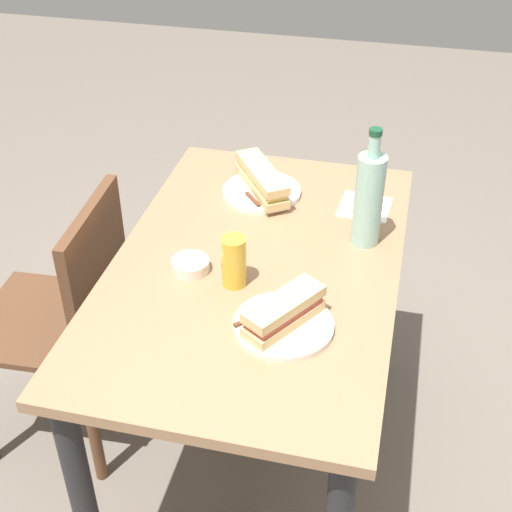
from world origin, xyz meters
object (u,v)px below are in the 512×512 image
(plate_far, at_px, (262,191))
(olive_bowl, at_px, (191,265))
(dining_table, at_px, (256,303))
(plate_near, at_px, (283,325))
(knife_near, at_px, (263,313))
(chair_far, at_px, (71,313))
(knife_far, at_px, (247,193))
(baguette_sandwich_far, at_px, (262,179))
(beer_glass, at_px, (234,261))
(baguette_sandwich_near, at_px, (284,311))
(water_bottle, at_px, (369,198))

(plate_far, relative_size, olive_bowl, 2.41)
(dining_table, bearing_deg, plate_near, -152.78)
(knife_near, distance_m, plate_far, 0.56)
(chair_far, xyz_separation_m, knife_far, (0.29, -0.46, 0.30))
(baguette_sandwich_far, distance_m, olive_bowl, 0.42)
(plate_near, height_order, plate_far, same)
(chair_far, bearing_deg, knife_far, -57.46)
(knife_far, height_order, beer_glass, beer_glass)
(baguette_sandwich_near, xyz_separation_m, baguette_sandwich_far, (0.56, 0.18, -0.00))
(baguette_sandwich_far, bearing_deg, plate_near, -162.32)
(baguette_sandwich_far, relative_size, olive_bowl, 2.68)
(plate_far, bearing_deg, olive_bowl, 167.53)
(dining_table, distance_m, chair_far, 0.58)
(plate_far, relative_size, baguette_sandwich_far, 0.90)
(knife_near, distance_m, baguette_sandwich_far, 0.56)
(dining_table, distance_m, baguette_sandwich_far, 0.39)
(plate_near, height_order, baguette_sandwich_near, baguette_sandwich_near)
(knife_far, bearing_deg, knife_near, -162.10)
(chair_far, relative_size, plate_far, 3.78)
(beer_glass, bearing_deg, dining_table, -18.16)
(chair_far, bearing_deg, dining_table, -90.46)
(knife_near, distance_m, beer_glass, 0.16)
(plate_near, bearing_deg, olive_bowl, 59.30)
(knife_far, bearing_deg, beer_glass, -170.53)
(water_bottle, distance_m, beer_glass, 0.39)
(beer_glass, relative_size, olive_bowl, 1.40)
(plate_far, bearing_deg, knife_near, -166.71)
(chair_far, distance_m, knife_far, 0.62)
(chair_far, xyz_separation_m, knife_near, (-0.21, -0.62, 0.30))
(knife_far, xyz_separation_m, beer_glass, (-0.39, -0.07, 0.05))
(chair_far, relative_size, baguette_sandwich_far, 3.40)
(chair_far, height_order, plate_near, chair_far)
(plate_near, xyz_separation_m, baguette_sandwich_near, (0.00, 0.00, 0.04))
(plate_near, distance_m, beer_glass, 0.21)
(dining_table, bearing_deg, baguette_sandwich_near, -152.78)
(beer_glass, bearing_deg, baguette_sandwich_near, -131.57)
(baguette_sandwich_far, bearing_deg, water_bottle, -118.98)
(knife_near, relative_size, olive_bowl, 1.49)
(chair_far, relative_size, beer_glass, 6.53)
(plate_near, bearing_deg, plate_far, 17.68)
(baguette_sandwich_far, height_order, olive_bowl, baguette_sandwich_far)
(dining_table, xyz_separation_m, olive_bowl, (-0.07, 0.15, 0.15))
(dining_table, xyz_separation_m, chair_far, (0.00, 0.56, -0.15))
(beer_glass, bearing_deg, water_bottle, -48.52)
(dining_table, distance_m, knife_far, 0.35)
(knife_near, height_order, water_bottle, water_bottle)
(chair_far, relative_size, knife_far, 5.91)
(baguette_sandwich_far, xyz_separation_m, water_bottle, (-0.18, -0.32, 0.08))
(plate_far, relative_size, knife_far, 1.56)
(baguette_sandwich_far, distance_m, beer_glass, 0.43)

